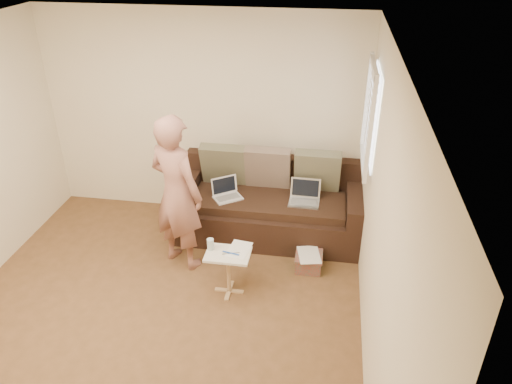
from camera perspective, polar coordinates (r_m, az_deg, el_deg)
floor at (r=4.95m, az=-12.20°, el=-15.13°), size 4.50×4.50×0.00m
ceiling at (r=3.69m, az=-16.51°, el=15.37°), size 4.50×4.50×0.00m
wall_back at (r=6.09m, az=-6.26°, el=8.73°), size 4.00×0.00×4.00m
wall_right at (r=3.90m, az=14.37°, el=-4.58°), size 0.00×4.50×4.50m
window_blinds at (r=5.06m, az=13.30°, el=8.67°), size 0.12×0.88×1.08m
sofa at (r=5.88m, az=1.54°, el=-1.34°), size 2.20×0.95×0.85m
pillow_left at (r=6.00m, az=-3.81°, el=3.24°), size 0.55×0.29×0.57m
pillow_mid at (r=5.91m, az=1.40°, el=2.87°), size 0.55×0.27×0.57m
pillow_right at (r=5.88m, az=7.22°, el=2.46°), size 0.55×0.28×0.57m
laptop_silver at (r=5.72m, az=5.64°, el=-1.34°), size 0.36×0.26×0.24m
laptop_white at (r=5.80m, az=-3.32°, el=-0.77°), size 0.40×0.38×0.23m
person at (r=5.22m, az=-9.30°, el=-0.15°), size 0.77×0.67×1.77m
side_table at (r=5.07m, az=-3.25°, el=-9.45°), size 0.45×0.31×0.49m
drinking_glass at (r=4.96m, az=-5.38°, el=-6.14°), size 0.07×0.07×0.12m
scissors at (r=4.90m, az=-2.98°, el=-7.21°), size 0.20×0.14×0.02m
paper_on_table at (r=4.97m, az=-2.00°, el=-6.74°), size 0.25×0.33×0.00m
striped_box at (r=5.49m, az=6.21°, el=-8.13°), size 0.30×0.30×0.19m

